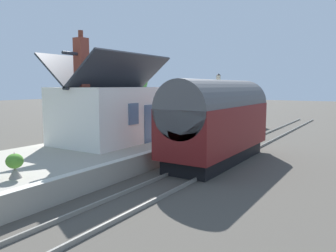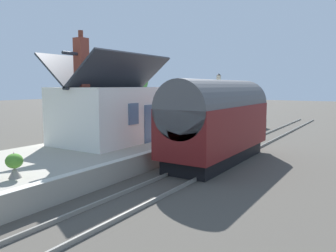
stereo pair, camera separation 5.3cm
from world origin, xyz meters
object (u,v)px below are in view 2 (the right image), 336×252
(bench_mid_platform, at_px, (189,125))
(lamp_post_platform, at_px, (219,91))
(train, at_px, (218,120))
(station_sign_board, at_px, (225,112))
(tree_far_left, at_px, (129,78))
(tree_far_right, at_px, (126,78))
(planter_under_sign, at_px, (14,165))
(planter_edge_far, at_px, (195,120))
(planter_corner_building, at_px, (210,116))
(station_building, at_px, (109,112))
(planter_by_door, at_px, (196,124))

(bench_mid_platform, relative_size, lamp_post_platform, 0.35)
(train, bearing_deg, station_sign_board, 20.09)
(train, height_order, tree_far_left, tree_far_left)
(tree_far_right, height_order, tree_far_left, tree_far_left)
(planter_under_sign, distance_m, lamp_post_platform, 15.68)
(planter_edge_far, xyz_separation_m, station_sign_board, (-0.27, -2.62, 0.72))
(planter_corner_building, relative_size, station_sign_board, 0.55)
(planter_under_sign, xyz_separation_m, tree_far_right, (15.79, 8.18, 3.35))
(tree_far_left, bearing_deg, station_building, -144.07)
(station_building, bearing_deg, lamp_post_platform, -19.58)
(lamp_post_platform, bearing_deg, train, -156.10)
(bench_mid_platform, relative_size, planter_by_door, 1.73)
(bench_mid_platform, bearing_deg, train, -134.92)
(planter_by_door, distance_m, planter_under_sign, 15.57)
(planter_under_sign, bearing_deg, train, -19.21)
(planter_corner_building, height_order, lamp_post_platform, lamp_post_platform)
(train, xyz_separation_m, lamp_post_platform, (6.05, 2.68, 1.43))
(planter_by_door, bearing_deg, planter_edge_far, 31.24)
(train, relative_size, lamp_post_platform, 2.09)
(station_building, height_order, planter_under_sign, station_building)
(train, height_order, lamp_post_platform, lamp_post_platform)
(station_building, relative_size, tree_far_left, 0.89)
(planter_by_door, height_order, station_sign_board, station_sign_board)
(station_building, bearing_deg, tree_far_left, 35.93)
(station_building, bearing_deg, station_sign_board, -18.43)
(train, distance_m, planter_edge_far, 8.95)
(lamp_post_platform, height_order, tree_far_left, tree_far_left)
(planter_corner_building, bearing_deg, lamp_post_platform, -149.72)
(planter_edge_far, height_order, tree_far_left, tree_far_left)
(train, distance_m, bench_mid_platform, 5.59)
(lamp_post_platform, relative_size, tree_far_left, 0.58)
(train, height_order, station_building, station_building)
(planter_under_sign, height_order, tree_far_left, tree_far_left)
(station_building, height_order, planter_corner_building, station_building)
(bench_mid_platform, height_order, planter_under_sign, planter_under_sign)
(planter_edge_far, distance_m, tree_far_left, 13.89)
(tree_far_left, bearing_deg, train, -128.48)
(planter_by_door, height_order, planter_under_sign, planter_under_sign)
(planter_edge_far, distance_m, planter_under_sign, 16.81)
(planter_by_door, bearing_deg, bench_mid_platform, -165.76)
(station_building, height_order, planter_by_door, station_building)
(bench_mid_platform, relative_size, planter_edge_far, 1.56)
(planter_by_door, distance_m, lamp_post_platform, 3.05)
(planter_under_sign, height_order, lamp_post_platform, lamp_post_platform)
(lamp_post_platform, bearing_deg, planter_corner_building, 30.28)
(tree_far_right, bearing_deg, train, -118.94)
(station_sign_board, bearing_deg, train, -159.91)
(planter_by_door, relative_size, station_sign_board, 0.52)
(tree_far_right, bearing_deg, planter_edge_far, -81.77)
(train, relative_size, planter_by_door, 10.37)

